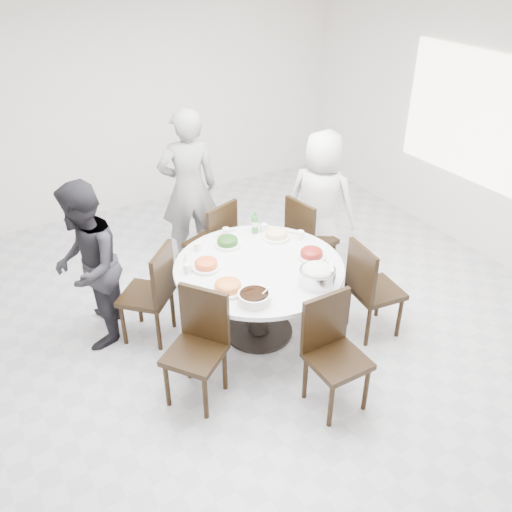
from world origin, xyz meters
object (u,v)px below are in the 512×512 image
diner_right (321,202)px  diner_left (87,267)px  chair_sw (194,352)px  chair_ne (312,238)px  soup_bowl (254,297)px  chair_n (210,242)px  diner_middle (189,189)px  chair_nw (146,293)px  beverage_bottle (255,222)px  rice_bowl (317,277)px  chair_se (377,289)px  chair_s (338,358)px  dining_table (259,300)px

diner_right → diner_left: (-2.50, -0.01, -0.01)m
chair_sw → diner_right: size_ratio=0.61×
chair_ne → soup_bowl: size_ratio=3.63×
diner_left → diner_right: bearing=111.7°
chair_n → diner_middle: diner_middle is taller
chair_sw → diner_left: bearing=165.4°
diner_middle → diner_left: diner_middle is taller
chair_nw → beverage_bottle: (1.17, 0.05, 0.39)m
chair_nw → beverage_bottle: size_ratio=4.19×
soup_bowl → rice_bowl: bearing=-3.8°
diner_left → soup_bowl: size_ratio=5.92×
chair_ne → chair_se: same height
chair_nw → diner_right: (2.08, 0.22, 0.31)m
chair_ne → chair_nw: same height
chair_n → beverage_bottle: beverage_bottle is taller
chair_n → diner_left: 1.41m
chair_se → diner_middle: 2.28m
chair_ne → rice_bowl: size_ratio=3.10×
chair_sw → diner_middle: diner_middle is taller
chair_s → beverage_bottle: 1.67m
chair_s → chair_se: bearing=33.0°
chair_nw → rice_bowl: (1.18, -0.97, 0.34)m
dining_table → rice_bowl: bearing=-60.2°
chair_ne → diner_left: (-2.30, 0.14, 0.30)m
rice_bowl → beverage_bottle: bearing=90.3°
diner_middle → soup_bowl: (-0.33, -1.98, -0.09)m
diner_middle → beverage_bottle: size_ratio=7.77×
diner_middle → diner_left: 1.59m
chair_ne → chair_sw: same height
diner_middle → diner_left: size_ratio=1.14×
chair_s → rice_bowl: 0.71m
chair_se → rice_bowl: chair_se is taller
chair_ne → soup_bowl: bearing=119.4°
diner_left → beverage_bottle: diner_left is taller
chair_s → diner_middle: (-0.04, 2.61, 0.41)m
chair_sw → soup_bowl: 0.63m
chair_n → chair_s: size_ratio=1.00×
chair_ne → diner_left: bearing=78.0°
diner_middle → rice_bowl: bearing=107.5°
diner_middle → rice_bowl: 2.03m
chair_ne → chair_n: 1.08m
chair_se → soup_bowl: 1.29m
chair_sw → diner_left: diner_left is taller
chair_ne → chair_s: bearing=142.2°
diner_left → chair_se: bearing=83.5°
beverage_bottle → chair_ne: bearing=1.9°
chair_sw → diner_left: size_ratio=0.61×
dining_table → chair_nw: (-0.90, 0.48, 0.10)m
chair_nw → diner_right: 2.11m
dining_table → beverage_bottle: (0.27, 0.53, 0.49)m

